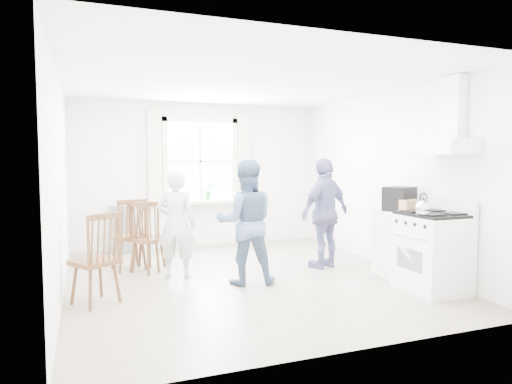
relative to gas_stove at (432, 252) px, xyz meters
The scene contains 17 objects.
room_shell 2.48m from the gas_stove, 144.75° to the left, with size 4.62×5.12×2.64m.
window_assembly 4.36m from the gas_stove, 116.71° to the left, with size 1.88×0.24×1.70m.
range_hood 1.43m from the gas_stove, ahead, with size 0.45×0.76×0.94m.
shelf_unit 4.95m from the gas_stove, 131.97° to the left, with size 0.40×0.30×0.80m, color slate.
gas_stove is the anchor object (origin of this frame).
kettle 0.61m from the gas_stove, 155.19° to the right, with size 0.18×0.18×0.26m.
low_cabinet 0.70m from the gas_stove, 84.32° to the left, with size 0.50×0.55×0.90m, color white.
stereo_stack 0.90m from the gas_stove, 85.77° to the left, with size 0.46×0.44×0.33m.
cardboard_box 0.71m from the gas_stove, 83.48° to the left, with size 0.27×0.19×0.17m, color #A67850.
windsor_chair_a 4.03m from the gas_stove, 145.00° to the left, with size 0.52×0.52×1.04m.
windsor_chair_b 3.79m from the gas_stove, 144.77° to the left, with size 0.55×0.54×1.01m.
windsor_chair_c 3.85m from the gas_stove, 167.38° to the left, with size 0.59×0.59×1.03m.
person_left 3.27m from the gas_stove, 147.92° to the left, with size 0.53×0.53×1.45m, color silver.
person_mid 2.30m from the gas_stove, 150.67° to the left, with size 0.77×0.77×1.59m, color #496287.
person_right 1.67m from the gas_stove, 111.82° to the left, with size 0.94×0.94×1.61m, color navy.
potted_plant 4.15m from the gas_stove, 115.74° to the left, with size 0.17×0.17×0.31m, color #367938.
windsor_chair_d 3.80m from the gas_stove, 146.32° to the left, with size 0.58×0.59×1.02m.
Camera 1 is at (-1.99, -5.67, 1.61)m, focal length 32.00 mm.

